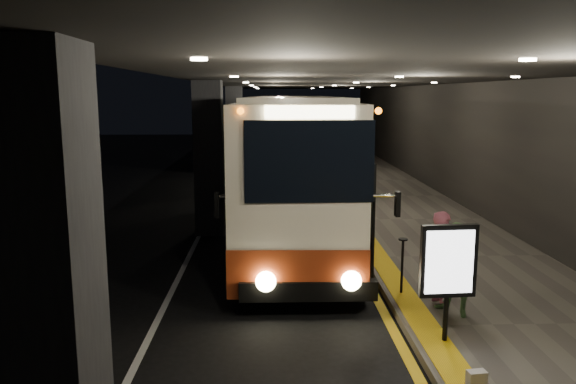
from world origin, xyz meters
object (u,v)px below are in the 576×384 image
object	(u,v)px
coach_main	(294,173)
passenger_boarding	(441,258)
stanchion_post	(402,266)
info_sign	(448,263)
coach_second	(286,135)
passenger_waiting_green	(457,270)
bag_plain	(476,382)

from	to	relation	value
coach_main	passenger_boarding	xyz separation A→B (m)	(2.49, -5.65, -0.81)
stanchion_post	info_sign	bearing A→B (deg)	-85.18
coach_main	coach_second	world-z (taller)	coach_main
coach_second	passenger_waiting_green	distance (m)	21.93
passenger_waiting_green	bag_plain	distance (m)	2.79
coach_second	passenger_waiting_green	size ratio (longest dim) A/B	7.09
coach_main	stanchion_post	distance (m)	5.55
passenger_boarding	passenger_waiting_green	size ratio (longest dim) A/B	1.06
coach_second	stanchion_post	distance (m)	20.77
coach_main	info_sign	xyz separation A→B (m)	(2.09, -7.27, -0.41)
bag_plain	info_sign	world-z (taller)	info_sign
passenger_boarding	passenger_waiting_green	distance (m)	0.56
passenger_boarding	stanchion_post	size ratio (longest dim) A/B	1.62
passenger_waiting_green	bag_plain	world-z (taller)	passenger_waiting_green
info_sign	stanchion_post	bearing A→B (deg)	91.16
stanchion_post	bag_plain	bearing A→B (deg)	-88.35
info_sign	coach_second	bearing A→B (deg)	90.97
bag_plain	stanchion_post	bearing A→B (deg)	91.65
coach_main	passenger_boarding	world-z (taller)	coach_main
coach_second	bag_plain	size ratio (longest dim) A/B	38.27
coach_second	info_sign	size ratio (longest dim) A/B	6.21
passenger_boarding	stanchion_post	bearing A→B (deg)	34.28
coach_second	info_sign	world-z (taller)	coach_second
bag_plain	info_sign	bearing A→B (deg)	87.25
info_sign	stanchion_post	world-z (taller)	info_sign
coach_main	passenger_boarding	bearing A→B (deg)	-64.51
coach_main	passenger_boarding	size ratio (longest dim) A/B	7.02
passenger_waiting_green	info_sign	xyz separation A→B (m)	(-0.51, -1.07, 0.45)
coach_main	passenger_boarding	distance (m)	6.23
passenger_waiting_green	bag_plain	size ratio (longest dim) A/B	5.40
bag_plain	info_sign	xyz separation A→B (m)	(0.08, 1.58, 1.13)
coach_main	bag_plain	size ratio (longest dim) A/B	40.29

